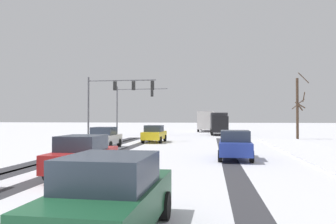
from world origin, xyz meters
TOP-DOWN VIEW (x-y plane):
  - wheel_track_left_lane at (-5.50, 15.67)m, footprint 1.11×34.47m
  - wheel_track_right_lane at (-4.72, 15.67)m, footprint 0.99×34.47m
  - wheel_track_center at (4.49, 15.67)m, footprint 0.92×34.47m
  - wheel_track_oncoming at (-2.82, 15.67)m, footprint 0.87×34.47m
  - traffic_signal_far_left at (-7.01, 37.24)m, footprint 6.94×0.50m
  - traffic_signal_near_left at (-6.12, 27.36)m, footprint 7.09×0.38m
  - car_yellow_cab_lead at (-1.87, 25.96)m, footprint 1.92×4.14m
  - car_white_second at (-4.61, 19.69)m, footprint 1.88×4.13m
  - car_blue_third at (4.83, 14.30)m, footprint 1.97×4.17m
  - car_red_fourth at (-1.60, 8.33)m, footprint 1.87×4.12m
  - car_dark_green_sixth at (1.63, 1.96)m, footprint 1.92×4.14m
  - bus_oncoming at (2.67, 52.37)m, footprint 2.95×11.08m
  - box_truck_delivery at (4.52, 40.88)m, footprint 2.42×7.44m
  - bare_tree_sidewalk_far at (12.88, 32.60)m, footprint 1.64×2.12m

SIDE VIEW (x-z plane):
  - wheel_track_left_lane at x=-5.50m, z-range 0.00..0.01m
  - wheel_track_right_lane at x=-4.72m, z-range 0.00..0.01m
  - wheel_track_center at x=4.49m, z-range 0.00..0.01m
  - wheel_track_oncoming at x=-2.82m, z-range 0.00..0.01m
  - car_yellow_cab_lead at x=-1.87m, z-range 0.01..1.63m
  - car_white_second at x=-4.61m, z-range 0.01..1.63m
  - car_blue_third at x=4.83m, z-range 0.01..1.63m
  - car_red_fourth at x=-1.60m, z-range 0.01..1.63m
  - car_dark_green_sixth at x=1.63m, z-range 0.01..1.63m
  - box_truck_delivery at x=4.52m, z-range 0.12..3.14m
  - bus_oncoming at x=2.67m, z-range 0.30..3.68m
  - bare_tree_sidewalk_far at x=12.88m, z-range -0.07..7.08m
  - traffic_signal_far_left at x=-7.01m, z-range 1.23..7.73m
  - traffic_signal_near_left at x=-6.12m, z-range 1.57..8.07m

